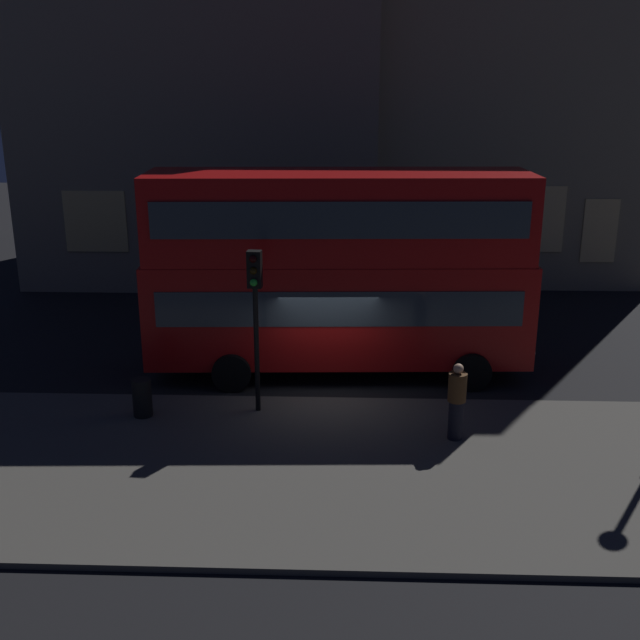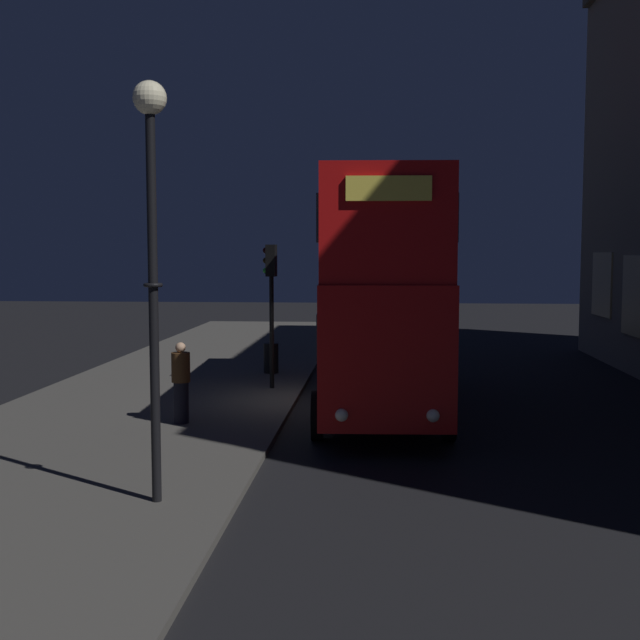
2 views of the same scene
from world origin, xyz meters
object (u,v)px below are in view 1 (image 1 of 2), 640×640
(pedestrian, at_px, (457,401))
(litter_bin, at_px, (142,397))
(traffic_light_near_kerb, at_px, (255,298))
(double_decker_bus, at_px, (338,265))

(pedestrian, bearing_deg, litter_bin, 16.06)
(litter_bin, bearing_deg, traffic_light_near_kerb, 8.14)
(double_decker_bus, relative_size, litter_bin, 11.22)
(pedestrian, bearing_deg, double_decker_bus, -34.14)
(litter_bin, bearing_deg, pedestrian, -7.50)
(traffic_light_near_kerb, bearing_deg, pedestrian, -11.94)
(pedestrian, distance_m, litter_bin, 7.22)
(traffic_light_near_kerb, xyz_separation_m, litter_bin, (-2.66, -0.38, -2.34))
(traffic_light_near_kerb, distance_m, pedestrian, 5.04)
(double_decker_bus, xyz_separation_m, pedestrian, (2.63, -4.16, -2.00))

